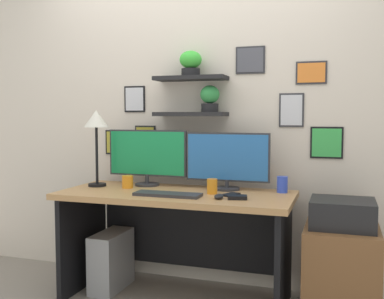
% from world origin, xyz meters
% --- Properties ---
extents(ground_plane, '(8.00, 8.00, 0.00)m').
position_xyz_m(ground_plane, '(0.00, 0.00, 0.00)').
color(ground_plane, gray).
extents(back_wall_assembly, '(4.40, 0.24, 2.70)m').
position_xyz_m(back_wall_assembly, '(0.00, 0.44, 1.35)').
color(back_wall_assembly, beige).
rests_on(back_wall_assembly, ground).
extents(desk, '(1.58, 0.68, 0.75)m').
position_xyz_m(desk, '(0.00, 0.05, 0.54)').
color(desk, tan).
rests_on(desk, ground).
extents(monitor_left, '(0.61, 0.18, 0.41)m').
position_xyz_m(monitor_left, '(-0.31, 0.22, 0.97)').
color(monitor_left, '#2D2D33').
rests_on(monitor_left, desk).
extents(monitor_right, '(0.60, 0.18, 0.40)m').
position_xyz_m(monitor_right, '(0.31, 0.22, 0.96)').
color(monitor_right, '#2D2D33').
rests_on(monitor_right, desk).
extents(keyboard, '(0.44, 0.14, 0.02)m').
position_xyz_m(keyboard, '(-0.00, -0.15, 0.76)').
color(keyboard, '#2D2D33').
rests_on(keyboard, desk).
extents(computer_mouse, '(0.06, 0.09, 0.03)m').
position_xyz_m(computer_mouse, '(0.34, -0.15, 0.77)').
color(computer_mouse, black).
rests_on(computer_mouse, desk).
extents(desk_lamp, '(0.18, 0.18, 0.56)m').
position_xyz_m(desk_lamp, '(-0.64, 0.07, 1.20)').
color(desk_lamp, black).
rests_on(desk_lamp, desk).
extents(cell_phone, '(0.12, 0.16, 0.01)m').
position_xyz_m(cell_phone, '(0.38, 0.00, 0.76)').
color(cell_phone, black).
rests_on(cell_phone, desk).
extents(coffee_mug, '(0.08, 0.08, 0.09)m').
position_xyz_m(coffee_mug, '(-0.39, 0.06, 0.80)').
color(coffee_mug, orange).
rests_on(coffee_mug, desk).
extents(pen_cup, '(0.07, 0.07, 0.10)m').
position_xyz_m(pen_cup, '(0.25, 0.02, 0.80)').
color(pen_cup, orange).
rests_on(pen_cup, desk).
extents(scissors_tray, '(0.14, 0.11, 0.02)m').
position_xyz_m(scissors_tray, '(0.45, -0.12, 0.76)').
color(scissors_tray, black).
rests_on(scissors_tray, desk).
extents(water_cup, '(0.07, 0.07, 0.11)m').
position_xyz_m(water_cup, '(0.69, 0.21, 0.81)').
color(water_cup, blue).
rests_on(water_cup, desk).
extents(drawer_cabinet, '(0.44, 0.50, 0.59)m').
position_xyz_m(drawer_cabinet, '(1.08, 0.01, 0.30)').
color(drawer_cabinet, brown).
rests_on(drawer_cabinet, ground).
extents(printer, '(0.38, 0.34, 0.17)m').
position_xyz_m(printer, '(1.08, 0.01, 0.68)').
color(printer, black).
rests_on(printer, drawer_cabinet).
extents(computer_tower_left, '(0.18, 0.40, 0.42)m').
position_xyz_m(computer_tower_left, '(-0.52, 0.04, 0.21)').
color(computer_tower_left, '#99999E').
rests_on(computer_tower_left, ground).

